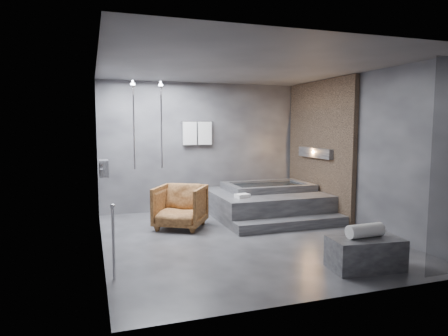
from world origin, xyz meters
name	(u,v)px	position (x,y,z in m)	size (l,w,h in m)	color
room	(260,133)	(0.40, 0.24, 1.73)	(5.00, 5.04, 2.82)	#2C2C2E
tub_deck	(265,203)	(1.05, 1.45, 0.25)	(2.20, 2.00, 0.50)	#303033
tub_step	(292,224)	(1.05, 0.27, 0.09)	(2.20, 0.36, 0.18)	#303033
concrete_bench	(365,253)	(0.97, -1.87, 0.21)	(0.92, 0.51, 0.41)	#2D2D30
driftwood_chair	(180,207)	(-0.85, 0.98, 0.39)	(0.84, 0.87, 0.79)	#492912
rolled_towel	(365,231)	(0.97, -1.85, 0.50)	(0.18, 0.18, 0.50)	white
deck_towel	(242,196)	(0.34, 0.95, 0.53)	(0.26, 0.19, 0.07)	white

